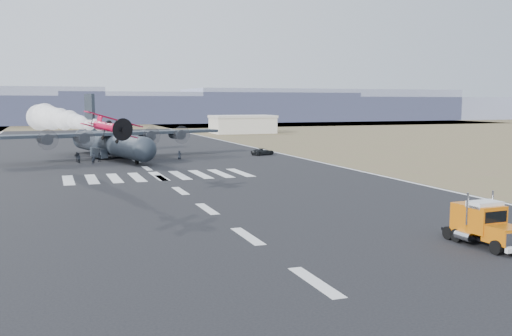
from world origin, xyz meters
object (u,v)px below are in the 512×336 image
hangar_right (243,124)px  crew_h (78,158)px  crew_b (99,157)px  crew_c (141,157)px  support_vehicle (263,152)px  crew_g (93,159)px  crew_e (179,155)px  crew_d (77,157)px  crew_a (94,158)px  semi_truck (483,224)px  aerobatic_biplane (110,127)px  crew_f (152,154)px  transport_aircraft (111,142)px

hangar_right → crew_h: (-55.67, -78.44, -2.12)m
crew_b → crew_c: crew_c is taller
support_vehicle → crew_g: (-32.45, -5.75, 0.13)m
crew_g → crew_h: bearing=-94.0°
support_vehicle → crew_e: 17.24m
crew_d → hangar_right: bearing=74.2°
crew_a → crew_b: crew_a is taller
hangar_right → crew_g: bearing=-123.5°
crew_a → semi_truck: bearing=153.7°
support_vehicle → crew_b: bearing=76.3°
semi_truck → crew_a: 71.76m
crew_a → crew_g: size_ratio=1.07×
aerobatic_biplane → semi_truck: bearing=-61.2°
support_vehicle → crew_a: bearing=77.4°
crew_c → crew_g: crew_c is taller
aerobatic_biplane → crew_d: 43.46m
crew_a → crew_e: size_ratio=1.06×
hangar_right → crew_g: 97.03m
semi_truck → crew_g: 69.37m
crew_f → crew_d: bearing=-156.7°
crew_b → semi_truck: bearing=-32.4°
crew_a → crew_g: crew_a is taller
transport_aircraft → crew_g: size_ratio=25.90×
crew_e → crew_h: (-17.52, -0.85, 0.09)m
support_vehicle → crew_d: (-34.72, -0.89, 0.19)m
aerobatic_biplane → crew_g: aerobatic_biplane is taller
support_vehicle → crew_f: 21.66m
crew_c → crew_f: size_ratio=1.00×
aerobatic_biplane → crew_b: (2.10, 41.33, -7.00)m
semi_truck → transport_aircraft: transport_aircraft is taller
semi_truck → crew_f: (-11.81, 71.44, -0.72)m
crew_d → crew_a: bearing=-19.4°
support_vehicle → crew_c: (-24.36, -4.56, 0.23)m
aerobatic_biplane → crew_f: (11.53, 43.86, -6.94)m
semi_truck → crew_g: size_ratio=4.62×
semi_truck → crew_c: 68.34m
hangar_right → crew_a: (-53.15, -78.25, -2.16)m
transport_aircraft → crew_e: (11.45, -6.27, -2.27)m
crew_c → hangar_right: bearing=25.1°
transport_aircraft → crew_f: size_ratio=23.19×
crew_f → crew_h: 13.37m
crew_a → crew_f: crew_f is taller
hangar_right → crew_d: (-55.81, -76.03, -2.16)m
aerobatic_biplane → transport_aircraft: 48.04m
crew_b → transport_aircraft: bearing=108.1°
crew_b → crew_e: bearing=40.4°
crew_a → crew_f: bearing=-117.2°
support_vehicle → crew_e: crew_e is taller
hangar_right → crew_f: 86.38m
crew_e → crew_d: bearing=0.2°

